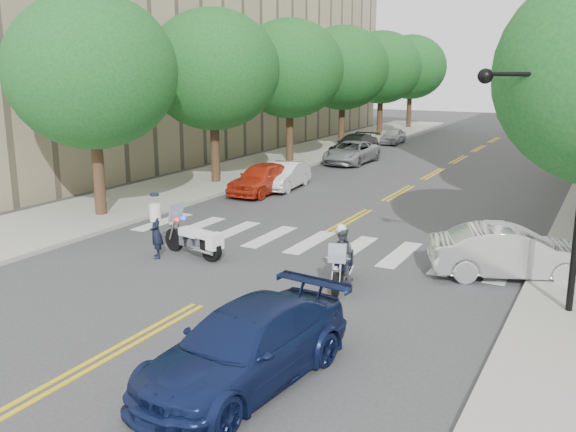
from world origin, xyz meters
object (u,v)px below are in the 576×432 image
Objects in this scene: convertible at (511,252)px; sedan_blue at (245,347)px; motorcycle_police at (341,258)px; officer_standing at (156,232)px; motorcycle_parked at (197,240)px.

sedan_blue is (-3.40, -8.65, -0.00)m from convertible.
motorcycle_police is 5.85m from sedan_blue.
convertible is 0.88× the size of sedan_blue.
officer_standing reaches higher than convertible.
officer_standing reaches higher than motorcycle_parked.
motorcycle_police is at bearing 47.34° from officer_standing.
convertible is at bearing 62.13° from officer_standing.
sedan_blue is at bearing 4.65° from officer_standing.
convertible is at bearing -158.23° from motorcycle_police.
officer_standing is (-1.07, -0.62, 0.26)m from motorcycle_parked.
motorcycle_parked is at bearing 75.08° from officer_standing.
motorcycle_parked reaches higher than sedan_blue.
officer_standing is 0.33× the size of sedan_blue.
motorcycle_police is 6.04m from officer_standing.
motorcycle_parked is 0.49× the size of sedan_blue.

